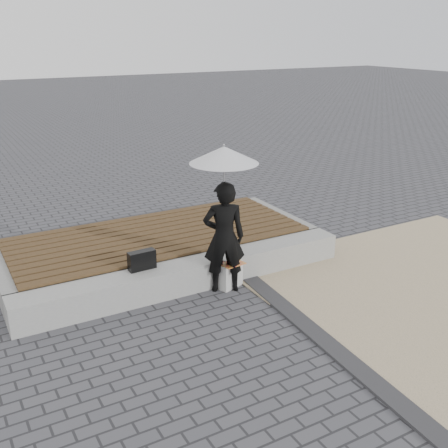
# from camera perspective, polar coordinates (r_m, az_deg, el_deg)

# --- Properties ---
(ground) EXTENTS (80.00, 80.00, 0.00)m
(ground) POSITION_cam_1_polar(r_m,az_deg,el_deg) (6.59, 2.66, -12.18)
(ground) COLOR #46464A
(ground) RESTS_ON ground
(edging_band) EXTENTS (0.61, 5.20, 0.04)m
(edging_band) POSITION_cam_1_polar(r_m,az_deg,el_deg) (6.63, 10.65, -12.16)
(edging_band) COLOR #303032
(edging_band) RESTS_ON ground
(seating_ledge) EXTENTS (5.00, 0.45, 0.40)m
(seating_ledge) POSITION_cam_1_polar(r_m,az_deg,el_deg) (7.73, -3.62, -5.40)
(seating_ledge) COLOR #A5A6A1
(seating_ledge) RESTS_ON ground
(timber_platform) EXTENTS (5.00, 2.00, 0.40)m
(timber_platform) POSITION_cam_1_polar(r_m,az_deg,el_deg) (8.74, -7.08, -2.44)
(timber_platform) COLOR gray
(timber_platform) RESTS_ON ground
(timber_decking) EXTENTS (4.60, 2.00, 0.04)m
(timber_decking) POSITION_cam_1_polar(r_m,az_deg,el_deg) (8.66, -7.14, -1.09)
(timber_decking) COLOR brown
(timber_decking) RESTS_ON timber_platform
(woman) EXTENTS (0.69, 0.57, 1.61)m
(woman) POSITION_cam_1_polar(r_m,az_deg,el_deg) (7.41, 0.00, -1.44)
(woman) COLOR black
(woman) RESTS_ON ground
(parasol) EXTENTS (0.92, 0.92, 1.18)m
(parasol) POSITION_cam_1_polar(r_m,az_deg,el_deg) (7.07, 0.00, 7.39)
(parasol) COLOR #B4B4B9
(parasol) RESTS_ON ground
(handbag) EXTENTS (0.39, 0.15, 0.27)m
(handbag) POSITION_cam_1_polar(r_m,az_deg,el_deg) (7.44, -8.76, -3.84)
(handbag) COLOR black
(handbag) RESTS_ON seating_ledge
(canvas_tote) EXTENTS (0.40, 0.26, 0.39)m
(canvas_tote) POSITION_cam_1_polar(r_m,az_deg,el_deg) (7.72, 0.71, -5.45)
(canvas_tote) COLOR beige
(canvas_tote) RESTS_ON ground
(magazine) EXTENTS (0.35, 0.28, 0.01)m
(magazine) POSITION_cam_1_polar(r_m,az_deg,el_deg) (7.60, 0.91, -4.23)
(magazine) COLOR #FA2E40
(magazine) RESTS_ON canvas_tote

